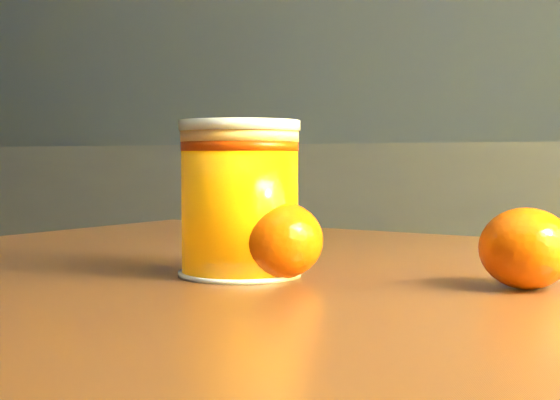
% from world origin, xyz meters
% --- Properties ---
extents(kitchen_counter, '(3.15, 0.60, 0.90)m').
position_xyz_m(kitchen_counter, '(0.00, 1.45, 0.45)').
color(kitchen_counter, '#424246').
rests_on(kitchen_counter, ground).
extents(juice_glass, '(0.08, 0.08, 0.10)m').
position_xyz_m(juice_glass, '(0.64, 0.00, 0.84)').
color(juice_glass, orange).
rests_on(juice_glass, table).
extents(orange_front, '(0.07, 0.07, 0.05)m').
position_xyz_m(orange_front, '(0.68, 0.00, 0.81)').
color(orange_front, '#DD5204').
rests_on(orange_front, table).
extents(orange_back, '(0.07, 0.07, 0.05)m').
position_xyz_m(orange_back, '(0.83, 0.03, 0.81)').
color(orange_back, '#DD5204').
rests_on(orange_back, table).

